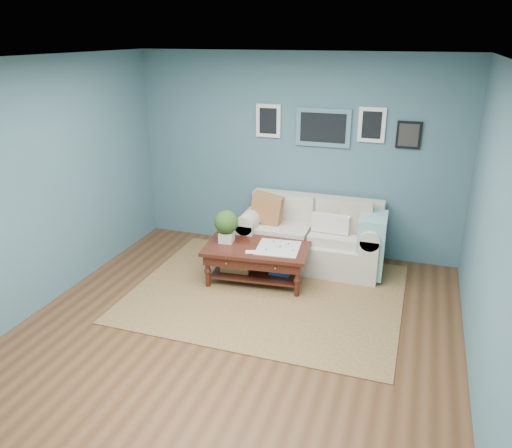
% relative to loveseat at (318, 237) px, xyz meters
% --- Properties ---
extents(room_shell, '(5.00, 5.02, 2.70)m').
position_rel_loveseat_xyz_m(room_shell, '(-0.44, -1.97, 0.97)').
color(room_shell, brown).
rests_on(room_shell, ground).
extents(area_rug, '(3.12, 2.49, 0.01)m').
position_rel_loveseat_xyz_m(area_rug, '(-0.39, -0.98, -0.39)').
color(area_rug, brown).
rests_on(area_rug, ground).
extents(loveseat, '(1.88, 0.85, 0.96)m').
position_rel_loveseat_xyz_m(loveseat, '(0.00, 0.00, 0.00)').
color(loveseat, beige).
rests_on(loveseat, ground).
extents(coffee_table, '(1.33, 0.86, 0.88)m').
position_rel_loveseat_xyz_m(coffee_table, '(-0.67, -0.72, -0.00)').
color(coffee_table, black).
rests_on(coffee_table, ground).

